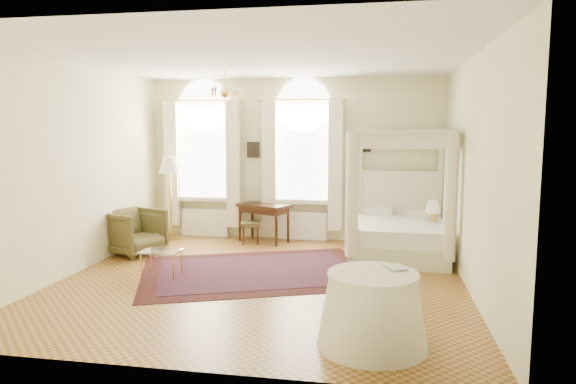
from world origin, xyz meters
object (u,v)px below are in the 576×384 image
Objects in this scene: writing_desk at (264,210)px; armchair at (134,232)px; stool at (250,226)px; floor_lamp at (170,169)px; nightstand at (432,238)px; side_table at (372,310)px; canopy_bed at (399,228)px; coffee_table at (161,253)px.

writing_desk is 1.29× the size of armchair.
floor_lamp is at bearing -179.83° from stool.
side_table is at bearing -103.64° from nightstand.
side_table reaches higher than stool.
writing_desk is at bearing 39.99° from stool.
canopy_bed is 3.76× the size of nightstand.
coffee_table is at bearing -117.40° from armchair.
stool is at bearing 72.17° from coffee_table.
floor_lamp reaches higher than nightstand.
canopy_bed is 2.52× the size of armchair.
canopy_bed is at bearing -14.98° from writing_desk.
nightstand is at bearing -5.05° from stool.
armchair is (-1.88, -1.20, 0.05)m from stool.
writing_desk is at bearing 5.92° from floor_lamp.
writing_desk is 0.42m from stool.
nightstand is at bearing 26.89° from coffee_table.
coffee_table is 0.52× the size of side_table.
writing_desk is 0.68× the size of floor_lamp.
coffee_table is at bearing -151.93° from canopy_bed.
nightstand is at bearing -58.42° from armchair.
floor_lamp reaches higher than armchair.
stool is 0.39× the size of side_table.
floor_lamp reaches higher than coffee_table.
armchair is 1.61m from floor_lamp.
floor_lamp is (-1.90, -0.20, 0.80)m from writing_desk.
writing_desk is 1.94× the size of coffee_table.
armchair is at bearing 130.52° from coffee_table.
side_table is (2.46, -4.50, 0.03)m from stool.
nightstand is 0.67× the size of armchair.
canopy_bed is 1.95× the size of writing_desk.
nightstand reaches higher than stool.
coffee_table is (-3.67, -1.96, -0.15)m from canopy_bed.
writing_desk is at bearing 165.02° from canopy_bed.
stool is at bearing -35.29° from armchair.
floor_lamp is (-5.14, 0.30, 1.16)m from nightstand.
writing_desk reaches higher than coffee_table.
armchair is 5.45m from side_table.
armchair is at bearing -170.50° from nightstand.
side_table is (2.23, -4.69, -0.27)m from writing_desk.
stool is 2.00m from floor_lamp.
nightstand reaches higher than coffee_table.
floor_lamp is at bearing 12.11° from armchair.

